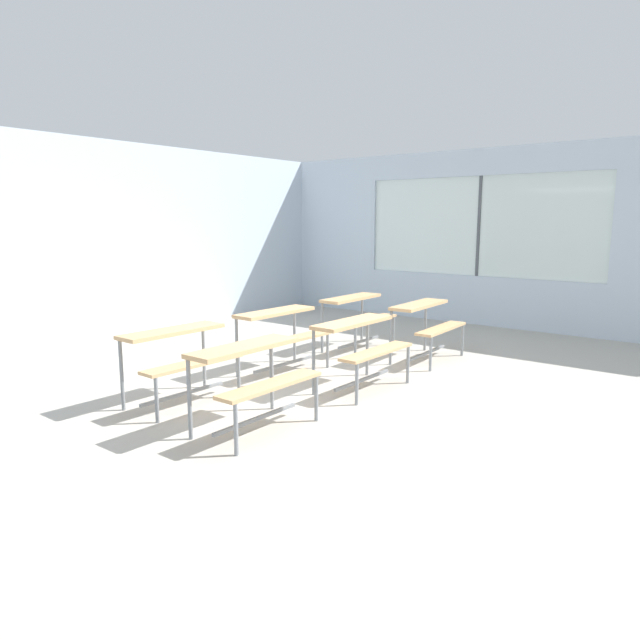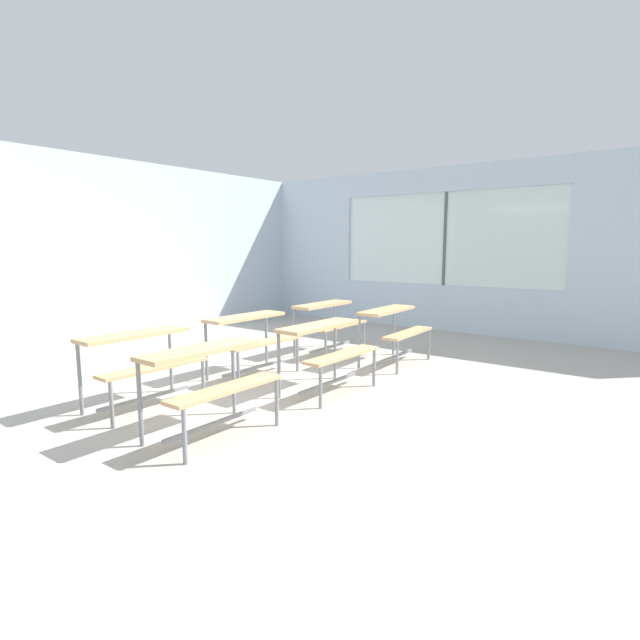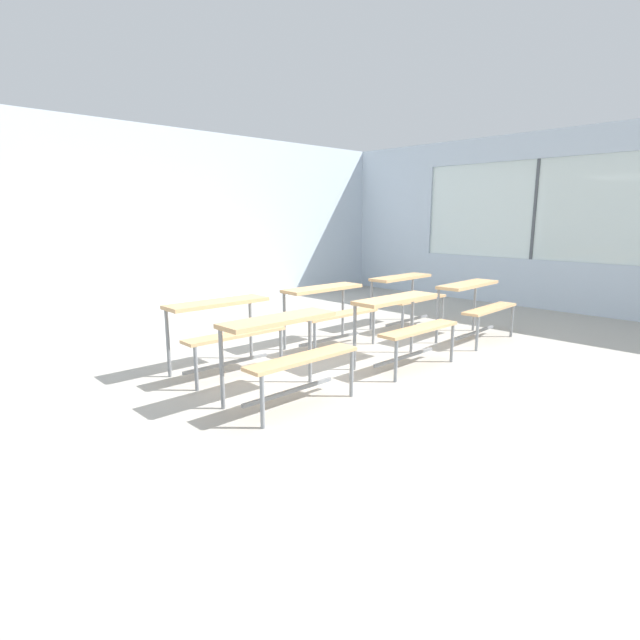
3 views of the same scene
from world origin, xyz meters
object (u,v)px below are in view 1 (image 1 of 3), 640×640
(desk_bench_r0c1, at_px, (361,338))
(desk_bench_r1c0, at_px, (180,348))
(desk_bench_r0c0, at_px, (253,367))
(desk_bench_r1c1, at_px, (282,326))
(desk_bench_r1c2, at_px, (357,310))
(desk_bench_r0c2, at_px, (427,317))

(desk_bench_r0c1, distance_m, desk_bench_r1c0, 1.90)
(desk_bench_r0c0, bearing_deg, desk_bench_r1c1, 34.59)
(desk_bench_r0c1, distance_m, desk_bench_r1c1, 1.13)
(desk_bench_r0c1, xyz_separation_m, desk_bench_r1c0, (-1.53, 1.13, 0.00))
(desk_bench_r0c1, height_order, desk_bench_r1c1, same)
(desk_bench_r0c0, distance_m, desk_bench_r1c1, 1.94)
(desk_bench_r0c0, bearing_deg, desk_bench_r1c2, 19.13)
(desk_bench_r1c2, bearing_deg, desk_bench_r1c1, 179.39)
(desk_bench_r0c0, height_order, desk_bench_r1c2, same)
(desk_bench_r1c1, bearing_deg, desk_bench_r0c1, -87.99)
(desk_bench_r0c1, xyz_separation_m, desk_bench_r1c2, (1.59, 1.14, 0.00))
(desk_bench_r0c1, bearing_deg, desk_bench_r1c2, 35.98)
(desk_bench_r0c1, relative_size, desk_bench_r1c2, 0.99)
(desk_bench_r0c0, distance_m, desk_bench_r0c1, 1.61)
(desk_bench_r0c0, height_order, desk_bench_r1c1, same)
(desk_bench_r0c0, xyz_separation_m, desk_bench_r1c1, (1.59, 1.10, 0.00))
(desk_bench_r0c1, xyz_separation_m, desk_bench_r0c2, (1.61, 0.06, 0.00))
(desk_bench_r1c0, xyz_separation_m, desk_bench_r1c2, (3.12, 0.02, 0.00))
(desk_bench_r1c0, bearing_deg, desk_bench_r0c1, -35.20)
(desk_bench_r0c0, relative_size, desk_bench_r1c0, 0.99)
(desk_bench_r1c1, bearing_deg, desk_bench_r1c0, -178.50)
(desk_bench_r0c1, height_order, desk_bench_r1c0, same)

